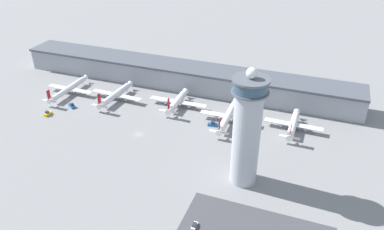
% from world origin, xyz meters
% --- Properties ---
extents(ground_plane, '(1000.00, 1000.00, 0.00)m').
position_xyz_m(ground_plane, '(0.00, 0.00, 0.00)').
color(ground_plane, gray).
extents(terminal_building, '(253.62, 25.00, 17.23)m').
position_xyz_m(terminal_building, '(0.00, 70.00, 8.71)').
color(terminal_building, '#9399A3').
rests_on(terminal_building, ground).
extents(control_tower, '(16.81, 16.81, 60.48)m').
position_xyz_m(control_tower, '(68.34, -18.81, 29.42)').
color(control_tower, '#ADB2BC').
rests_on(control_tower, ground).
extents(airplane_gate_alpha, '(35.39, 43.00, 12.36)m').
position_xyz_m(airplane_gate_alpha, '(-71.11, 30.31, 4.12)').
color(airplane_gate_alpha, white).
rests_on(airplane_gate_alpha, ground).
extents(airplane_gate_bravo, '(38.40, 39.41, 13.44)m').
position_xyz_m(airplane_gate_bravo, '(-34.69, 33.71, 4.25)').
color(airplane_gate_bravo, silver).
rests_on(airplane_gate_bravo, ground).
extents(airplane_gate_charlie, '(39.68, 32.54, 13.81)m').
position_xyz_m(airplane_gate_charlie, '(9.03, 39.70, 4.07)').
color(airplane_gate_charlie, white).
rests_on(airplane_gate_charlie, ground).
extents(airplane_gate_delta, '(36.28, 42.21, 13.61)m').
position_xyz_m(airplane_gate_delta, '(46.39, 31.81, 4.65)').
color(airplane_gate_delta, white).
rests_on(airplane_gate_delta, ground).
extents(airplane_gate_echo, '(35.07, 33.09, 13.16)m').
position_xyz_m(airplane_gate_echo, '(85.76, 36.85, 4.23)').
color(airplane_gate_echo, white).
rests_on(airplane_gate_echo, ground).
extents(service_truck_catering, '(6.78, 5.51, 2.96)m').
position_xyz_m(service_truck_catering, '(-57.64, 14.47, 1.03)').
color(service_truck_catering, black).
rests_on(service_truck_catering, ground).
extents(service_truck_fuel, '(8.37, 3.48, 2.96)m').
position_xyz_m(service_truck_fuel, '(39.58, 24.92, 1.03)').
color(service_truck_fuel, black).
rests_on(service_truck_fuel, ground).
extents(service_truck_baggage, '(7.84, 5.21, 3.15)m').
position_xyz_m(service_truck_baggage, '(-40.15, 34.33, 1.10)').
color(service_truck_baggage, black).
rests_on(service_truck_baggage, ground).
extents(service_truck_water, '(2.64, 5.62, 3.05)m').
position_xyz_m(service_truck_water, '(-65.63, -0.00, 1.06)').
color(service_truck_water, black).
rests_on(service_truck_water, ground).
extents(car_navy_sedan, '(1.91, 4.66, 1.59)m').
position_xyz_m(car_navy_sedan, '(56.48, -56.44, 0.62)').
color(car_navy_sedan, black).
rests_on(car_navy_sedan, ground).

